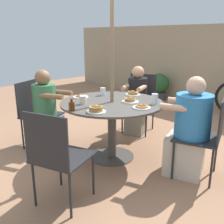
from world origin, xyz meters
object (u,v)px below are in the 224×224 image
patio_chair_west (36,110)px  pancake_plate_d (96,110)px  syrup_bottle (72,106)px  pancake_plate_c (130,101)px  diner_south (137,103)px  pancake_plate_a (133,94)px  patio_chair_south (140,99)px  coffee_cup (83,100)px  patio_table (112,112)px  drinking_glass_a (155,99)px  pancake_plate_e (81,96)px  patio_chair_east (207,133)px  drinking_glass_b (103,92)px  diner_east (189,132)px  pancake_plate_b (142,107)px  patio_chair_north (57,153)px  potted_shrub (159,86)px  diner_west (47,112)px

patio_chair_west → pancake_plate_d: (1.27, 0.07, 0.25)m
syrup_bottle → pancake_plate_c: bearing=75.0°
diner_south → pancake_plate_a: size_ratio=5.27×
patio_chair_south → coffee_cup: (0.28, -1.42, 0.27)m
patio_table → drinking_glass_a: bearing=32.8°
patio_chair_south → pancake_plate_d: patio_chair_south is taller
patio_chair_south → pancake_plate_e: patio_chair_south is taller
patio_chair_east → patio_chair_south: bearing=46.4°
pancake_plate_d → drinking_glass_b: 0.85m
diner_east → pancake_plate_a: size_ratio=5.49×
patio_chair_east → pancake_plate_b: (-0.64, -0.35, 0.23)m
patio_chair_west → pancake_plate_d: 1.29m
diner_east → diner_south: size_ratio=1.04×
syrup_bottle → coffee_cup: size_ratio=1.29×
diner_east → patio_chair_south: 1.56m
pancake_plate_b → diner_south: bearing=133.7°
pancake_plate_d → pancake_plate_e: pancake_plate_d is taller
patio_chair_north → pancake_plate_e: size_ratio=4.51×
pancake_plate_c → patio_table: bearing=-139.6°
patio_chair_east → patio_chair_west: size_ratio=1.00×
pancake_plate_c → potted_shrub: bearing=120.5°
diner_south → patio_chair_west: 1.58m
patio_chair_south → pancake_plate_a: (0.37, -0.60, 0.24)m
patio_chair_west → potted_shrub: bearing=161.5°
patio_table → pancake_plate_e: pancake_plate_e is taller
diner_east → coffee_cup: bearing=101.8°
patio_chair_east → pancake_plate_b: 0.77m
patio_chair_east → pancake_plate_e: (-1.57, -0.53, 0.23)m
diner_south → coffee_cup: diner_south is taller
diner_east → drinking_glass_a: diner_east is taller
patio_table → syrup_bottle: bearing=-92.3°
diner_south → drinking_glass_b: size_ratio=10.25×
diner_south → coffee_cup: bearing=77.2°
pancake_plate_e → drinking_glass_a: (0.92, 0.43, 0.05)m
potted_shrub → patio_chair_north: bearing=-64.7°
patio_chair_north → diner_east: 1.51m
patio_chair_north → pancake_plate_b: (0.04, 1.13, 0.23)m
patio_chair_east → patio_chair_north: bearing=135.8°
patio_chair_north → pancake_plate_a: bearing=86.5°
diner_west → drinking_glass_b: diner_west is taller
pancake_plate_d → pancake_plate_b: bearing=64.4°
pancake_plate_d → pancake_plate_e: (-0.69, 0.31, -0.02)m
pancake_plate_a → pancake_plate_b: pancake_plate_a is taller
coffee_cup → syrup_bottle: bearing=-62.1°
patio_chair_west → pancake_plate_d: bearing=66.7°
patio_chair_north → diner_east: bearing=49.4°
diner_south → diner_west: diner_west is taller
diner_east → diner_west: size_ratio=1.03×
patio_chair_east → pancake_plate_b: size_ratio=4.51×
pancake_plate_d → drinking_glass_b: (-0.58, 0.62, 0.02)m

